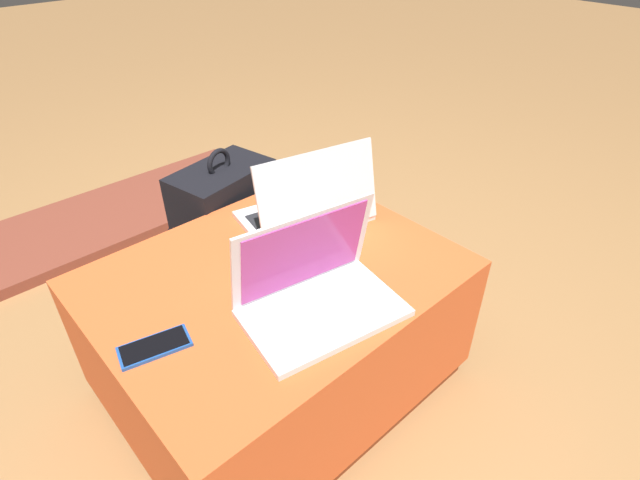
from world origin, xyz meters
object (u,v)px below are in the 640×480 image
(laptop_near, at_px, (316,292))
(laptop_far, at_px, (308,208))
(cell_phone, at_px, (155,347))
(backpack, at_px, (225,231))

(laptop_near, bearing_deg, laptop_far, 61.59)
(laptop_far, distance_m, cell_phone, 0.58)
(cell_phone, bearing_deg, backpack, -30.09)
(cell_phone, height_order, backpack, backpack)
(cell_phone, relative_size, backpack, 0.29)
(laptop_near, xyz_separation_m, laptop_far, (0.23, 0.28, 0.00))
(backpack, bearing_deg, laptop_near, 64.66)
(laptop_near, bearing_deg, cell_phone, 167.83)
(laptop_far, bearing_deg, laptop_near, 63.60)
(laptop_far, relative_size, cell_phone, 2.50)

